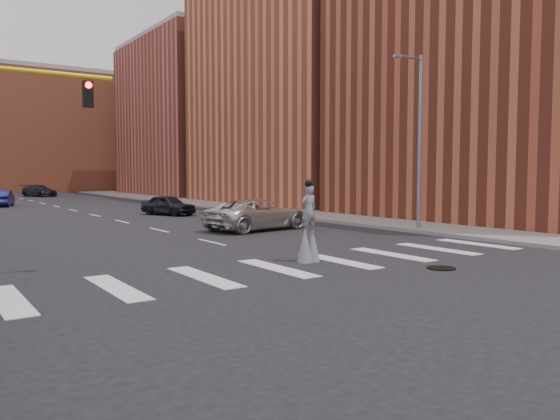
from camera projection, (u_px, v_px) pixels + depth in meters
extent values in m
plane|color=black|center=(328.00, 269.00, 17.25)|extent=(160.00, 160.00, 0.00)
cube|color=slate|center=(252.00, 208.00, 44.87)|extent=(5.00, 90.00, 0.18)
cylinder|color=black|center=(441.00, 268.00, 17.30)|extent=(0.90, 0.90, 0.04)
cube|color=brown|center=(513.00, 50.00, 35.47)|extent=(16.00, 20.00, 22.00)
cube|color=#CA643F|center=(308.00, 81.00, 53.51)|extent=(16.00, 22.00, 24.00)
cube|color=#AC513F|center=(200.00, 120.00, 73.40)|extent=(16.00, 22.00, 20.00)
cube|color=#CA643F|center=(37.00, 133.00, 84.20)|extent=(26.00, 14.00, 18.00)
cylinder|color=slate|center=(420.00, 144.00, 28.08)|extent=(0.20, 0.20, 9.00)
cylinder|color=slate|center=(410.00, 57.00, 27.33)|extent=(1.80, 0.12, 0.12)
cube|color=slate|center=(398.00, 56.00, 26.82)|extent=(0.50, 0.18, 0.12)
cylinder|color=gold|center=(15.00, 70.00, 14.58)|extent=(5.20, 0.14, 0.14)
cube|color=black|center=(88.00, 94.00, 15.69)|extent=(0.28, 0.18, 0.75)
cylinder|color=#FF0C0C|center=(89.00, 85.00, 15.59)|extent=(0.18, 0.06, 0.18)
cylinder|color=#342415|center=(312.00, 248.00, 18.65)|extent=(0.07, 0.07, 0.96)
cylinder|color=#342415|center=(305.00, 248.00, 18.47)|extent=(0.07, 0.07, 0.96)
cone|color=slate|center=(312.00, 244.00, 18.64)|extent=(0.52, 0.52, 1.20)
cone|color=slate|center=(305.00, 245.00, 18.46)|extent=(0.52, 0.52, 1.20)
imported|color=slate|center=(309.00, 210.00, 18.47)|extent=(0.61, 0.40, 1.66)
sphere|color=black|center=(309.00, 183.00, 18.41)|extent=(0.26, 0.26, 0.26)
cylinder|color=black|center=(309.00, 185.00, 18.41)|extent=(0.34, 0.34, 0.02)
cube|color=yellow|center=(306.00, 196.00, 18.55)|extent=(0.22, 0.05, 0.10)
imported|color=beige|center=(258.00, 214.00, 28.93)|extent=(6.31, 3.71, 1.65)
imported|color=black|center=(168.00, 205.00, 38.80)|extent=(3.18, 4.55, 1.44)
imported|color=#16164E|center=(2.00, 198.00, 48.61)|extent=(2.61, 4.58, 1.43)
imported|color=black|center=(39.00, 191.00, 67.69)|extent=(3.99, 5.44, 1.46)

